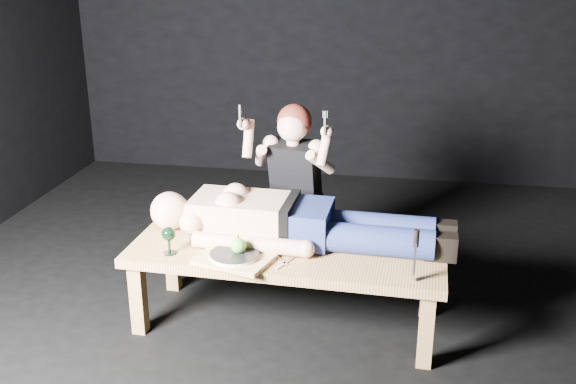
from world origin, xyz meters
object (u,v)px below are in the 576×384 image
object	(u,v)px
table	(286,286)
serving_tray	(234,259)
kneeling_woman	(299,188)
goblet	(169,241)
lying_man	(300,217)
carving_knife	(415,256)

from	to	relation	value
table	serving_tray	xyz separation A→B (m)	(-0.23, -0.19, 0.24)
kneeling_woman	goblet	world-z (taller)	kneeling_woman
lying_man	goblet	bearing A→B (deg)	-154.16
lying_man	kneeling_woman	distance (m)	0.52
goblet	carving_knife	xyz separation A→B (m)	(1.25, -0.08, 0.06)
carving_knife	kneeling_woman	bearing A→B (deg)	130.39
table	lying_man	bearing A→B (deg)	65.60
carving_knife	goblet	bearing A→B (deg)	178.19
lying_man	kneeling_woman	bearing A→B (deg)	102.08
lying_man	carving_knife	xyz separation A→B (m)	(0.61, -0.36, -0.01)
table	serving_tray	bearing A→B (deg)	-139.09
kneeling_woman	serving_tray	distance (m)	0.85
table	lying_man	distance (m)	0.38
kneeling_woman	table	bearing A→B (deg)	-76.93
kneeling_woman	carving_knife	size ratio (longest dim) A/B	4.30
goblet	kneeling_woman	bearing A→B (deg)	55.49
table	goblet	world-z (taller)	goblet
goblet	carving_knife	bearing A→B (deg)	-3.60
goblet	carving_knife	world-z (taller)	carving_knife
serving_tray	carving_knife	bearing A→B (deg)	-3.81
carving_knife	lying_man	bearing A→B (deg)	150.77
table	lying_man	world-z (taller)	lying_man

